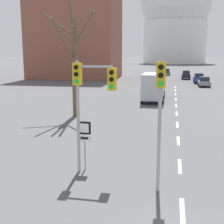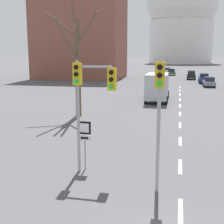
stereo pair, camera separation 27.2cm
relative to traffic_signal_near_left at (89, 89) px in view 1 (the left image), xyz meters
name	(u,v)px [view 1 (the left image)]	position (x,y,z in m)	size (l,w,h in m)	color
lane_stripe_0	(182,211)	(4.06, -2.89, -3.84)	(0.16, 2.00, 0.01)	silver
lane_stripe_1	(180,166)	(4.06, 1.61, -3.84)	(0.16, 2.00, 0.01)	silver
lane_stripe_2	(178,141)	(4.06, 6.11, -3.84)	(0.16, 2.00, 0.01)	silver
lane_stripe_3	(177,125)	(4.06, 10.61, -3.84)	(0.16, 2.00, 0.01)	silver
lane_stripe_4	(177,114)	(4.06, 15.11, -3.84)	(0.16, 2.00, 0.01)	silver
lane_stripe_5	(176,105)	(4.06, 19.61, -3.84)	(0.16, 2.00, 0.01)	silver
lane_stripe_6	(176,99)	(4.06, 24.11, -3.84)	(0.16, 2.00, 0.01)	silver
lane_stripe_7	(176,94)	(4.06, 28.61, -3.84)	(0.16, 2.00, 0.01)	silver
lane_stripe_8	(175,90)	(4.06, 33.11, -3.84)	(0.16, 2.00, 0.01)	silver
lane_stripe_9	(175,87)	(4.06, 37.61, -3.84)	(0.16, 2.00, 0.01)	silver
traffic_signal_near_left	(89,89)	(0.00, 0.00, 0.00)	(1.91, 0.34, 5.08)	#9E9EA3
traffic_signal_centre_tall	(160,101)	(3.13, -1.39, -0.24)	(0.36, 0.34, 5.18)	#9E9EA3
route_sign_post	(85,137)	(-0.33, 0.27, -2.24)	(0.60, 0.08, 2.37)	#9E9EA3
sedan_near_left	(162,71)	(0.86, 70.82, -3.05)	(1.97, 3.88, 1.58)	silver
sedan_near_right	(204,82)	(8.64, 39.44, -3.05)	(1.83, 4.41, 1.60)	slate
sedan_mid_centre	(166,72)	(2.05, 64.80, -3.03)	(1.90, 3.91, 1.59)	#2D4C33
sedan_far_left	(199,78)	(8.25, 45.34, -2.98)	(1.73, 4.29, 1.77)	navy
sedan_far_right	(186,75)	(6.32, 53.32, -2.94)	(1.72, 4.07, 1.81)	black
delivery_truck	(154,86)	(1.50, 22.44, -2.14)	(2.44, 7.20, 3.14)	#333842
bare_tree_left_near	(74,61)	(-4.63, 12.24, 0.88)	(4.81, 3.01, 9.47)	brown
capitol_dome	(176,15)	(4.06, 157.07, 20.87)	(35.92, 35.92, 50.73)	silver
apartment_block_left	(76,30)	(-17.20, 53.12, 6.31)	(18.00, 14.00, 20.30)	brown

